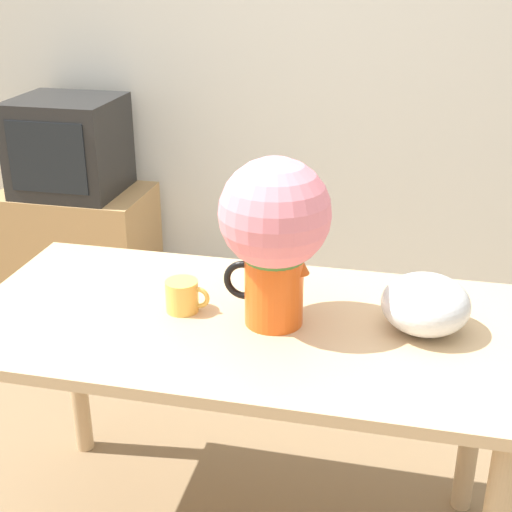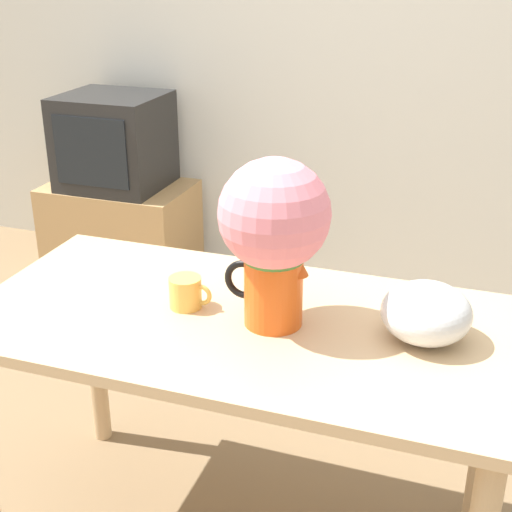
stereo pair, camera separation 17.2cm
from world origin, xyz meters
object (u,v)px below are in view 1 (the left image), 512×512
Objects in this scene: flower_vase at (275,228)px; white_bowl at (426,304)px; tv_set at (69,146)px; coffee_mug at (183,296)px.

flower_vase is 1.97× the size of white_bowl.
flower_vase reaches higher than white_bowl.
coffee_mug is at bearing -54.95° from tv_set.
tv_set is (-1.71, 1.55, -0.11)m from white_bowl.
tv_set reaches higher than coffee_mug.
flower_vase is at bearing -49.72° from tv_set.
tv_set is (-1.11, 1.58, -0.08)m from coffee_mug.
coffee_mug is 0.54× the size of white_bowl.
flower_vase reaches higher than tv_set.
tv_set is (-1.35, 1.59, -0.29)m from flower_vase.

